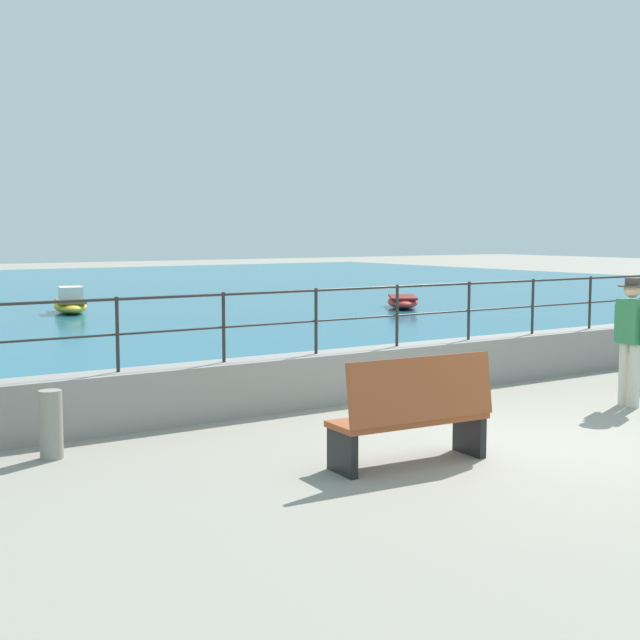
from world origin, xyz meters
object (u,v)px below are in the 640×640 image
object	(u,v)px
boat_1	(70,304)
boat_3	(403,301)
person_walking	(631,335)
bench_main	(414,411)
bollard	(51,425)

from	to	relation	value
boat_1	boat_3	distance (m)	9.76
person_walking	boat_1	bearing A→B (deg)	96.98
bench_main	boat_3	world-z (taller)	bench_main
boat_1	boat_3	world-z (taller)	boat_1
bench_main	boat_3	distance (m)	17.90
bollard	boat_1	size ratio (longest dim) A/B	0.30
bench_main	bollard	xyz separation A→B (m)	(-2.97, 2.32, -0.20)
boat_1	boat_3	bearing A→B (deg)	-24.10
bench_main	person_walking	bearing A→B (deg)	9.47
person_walking	bollard	world-z (taller)	person_walking
bench_main	boat_3	bearing A→B (deg)	51.27
bench_main	boat_1	world-z (taller)	bench_main
person_walking	boat_3	bearing A→B (deg)	62.79
boat_1	bench_main	bearing A→B (deg)	-97.27
person_walking	boat_3	distance (m)	14.89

